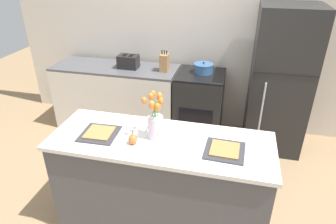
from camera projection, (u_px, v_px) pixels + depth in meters
ground_plane at (162, 221)px, 2.83m from camera, size 10.00×10.00×0.00m
back_wall at (199, 30)px, 3.91m from camera, size 5.20×0.08×2.70m
kitchen_island at (161, 183)px, 2.61m from camera, size 1.80×0.66×0.92m
back_counter at (117, 97)px, 4.21m from camera, size 1.68×0.60×0.90m
stove_range at (199, 106)px, 3.97m from camera, size 0.60×0.61×0.90m
refrigerator at (280, 82)px, 3.57m from camera, size 0.68×0.67×1.76m
flower_vase at (155, 121)px, 2.36m from camera, size 0.16×0.16×0.39m
pear_figurine at (133, 139)px, 2.32m from camera, size 0.07×0.07×0.12m
plate_setting_left at (99, 133)px, 2.46m from camera, size 0.31×0.31×0.02m
plate_setting_right at (225, 150)px, 2.25m from camera, size 0.31×0.31×0.02m
toaster at (128, 62)px, 3.92m from camera, size 0.28×0.18×0.17m
cooking_pot at (203, 68)px, 3.77m from camera, size 0.24×0.24×0.14m
knife_block at (164, 63)px, 3.80m from camera, size 0.10×0.14×0.27m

